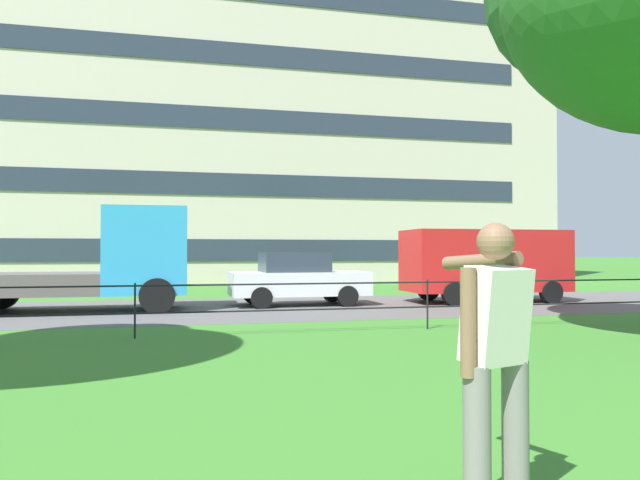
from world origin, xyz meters
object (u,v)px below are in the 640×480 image
object	(u,v)px
person_thrower	(494,358)
apartment_building_background	(225,115)
car_white_far_right	(298,279)
panel_van_left	(485,261)
flatbed_truck_far_left	(90,265)

from	to	relation	value
person_thrower	apartment_building_background	bearing A→B (deg)	88.14
car_white_far_right	apartment_building_background	world-z (taller)	apartment_building_background
panel_van_left	car_white_far_right	bearing A→B (deg)	177.97
apartment_building_background	panel_van_left	bearing A→B (deg)	-72.15
flatbed_truck_far_left	apartment_building_background	world-z (taller)	apartment_building_background
flatbed_truck_far_left	car_white_far_right	bearing A→B (deg)	3.63
person_thrower	apartment_building_background	xyz separation A→B (m)	(1.11, 34.08, 9.11)
person_thrower	car_white_far_right	size ratio (longest dim) A/B	0.43
car_white_far_right	flatbed_truck_far_left	bearing A→B (deg)	-176.37
panel_van_left	apartment_building_background	bearing A→B (deg)	107.85
panel_van_left	apartment_building_background	size ratio (longest dim) A/B	0.14
panel_van_left	person_thrower	bearing A→B (deg)	-118.78
flatbed_truck_far_left	apartment_building_background	distance (m)	22.79
flatbed_truck_far_left	panel_van_left	world-z (taller)	flatbed_truck_far_left
person_thrower	flatbed_truck_far_left	bearing A→B (deg)	106.40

